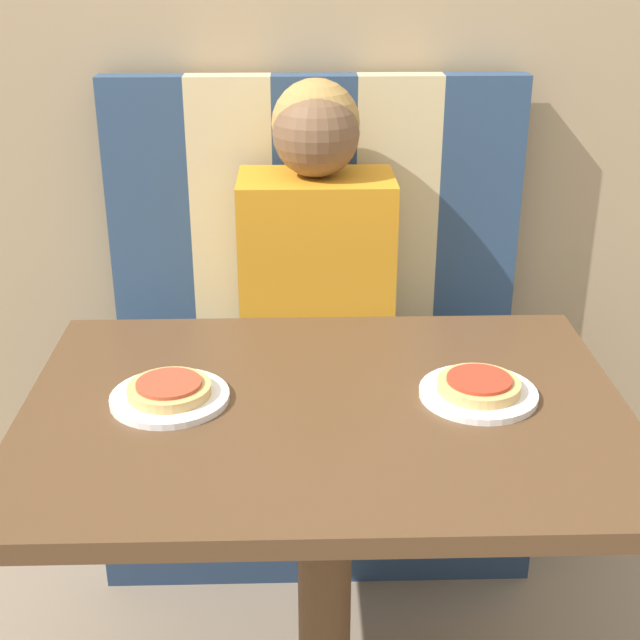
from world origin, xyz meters
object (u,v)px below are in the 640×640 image
object	(u,v)px
person	(316,238)
pizza_right	(479,385)
plate_right	(478,393)
plate_left	(170,398)
pizza_left	(169,389)

from	to	relation	value
person	pizza_right	world-z (taller)	person
person	plate_right	xyz separation A→B (m)	(0.27, -0.60, -0.08)
person	plate_left	world-z (taller)	person
person	pizza_right	bearing A→B (deg)	-66.20
pizza_left	pizza_right	world-z (taller)	same
plate_right	person	bearing A→B (deg)	113.80
plate_left	plate_right	xyz separation A→B (m)	(0.53, 0.00, 0.00)
pizza_right	pizza_left	bearing A→B (deg)	180.00
person	plate_left	bearing A→B (deg)	-113.80
person	plate_right	world-z (taller)	person
pizza_right	person	bearing A→B (deg)	113.80
person	pizza_right	size ratio (longest dim) A/B	4.88
person	plate_left	distance (m)	0.66
plate_right	pizza_right	xyz separation A→B (m)	(0.00, 0.00, 0.02)
plate_right	pizza_left	size ratio (longest dim) A/B	1.43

